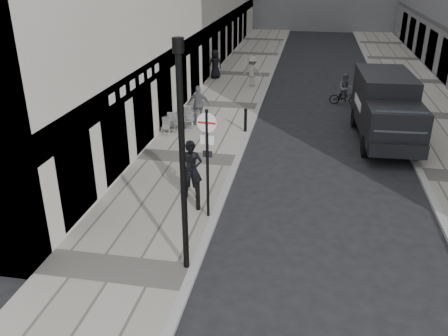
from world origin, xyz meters
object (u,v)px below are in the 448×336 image
(cyclist, at_px, (345,93))
(sign_post, at_px, (207,150))
(walking_man, at_px, (191,170))
(lamppost, at_px, (182,151))
(panel_van, at_px, (386,105))

(cyclist, bearing_deg, sign_post, -106.02)
(walking_man, xyz_separation_m, cyclist, (5.58, 12.59, -0.45))
(walking_man, height_order, lamppost, lamppost)
(sign_post, distance_m, cyclist, 14.61)
(lamppost, relative_size, panel_van, 0.95)
(panel_van, bearing_deg, lamppost, -121.90)
(walking_man, height_order, cyclist, walking_man)
(walking_man, distance_m, sign_post, 1.82)
(walking_man, distance_m, lamppost, 4.51)
(lamppost, bearing_deg, cyclist, 73.74)
(lamppost, relative_size, cyclist, 3.38)
(lamppost, xyz_separation_m, cyclist, (4.79, 16.42, -2.70))
(sign_post, height_order, cyclist, sign_post)
(panel_van, relative_size, cyclist, 3.55)
(panel_van, bearing_deg, walking_man, -136.72)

